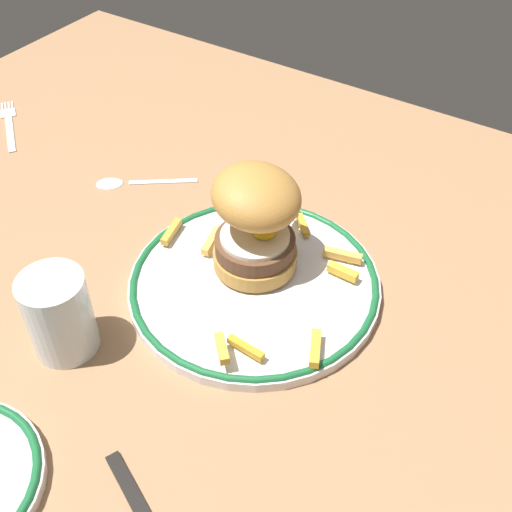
{
  "coord_description": "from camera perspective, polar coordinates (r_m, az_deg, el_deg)",
  "views": [
    {
      "loc": [
        29.82,
        -40.45,
        50.57
      ],
      "look_at": [
        3.26,
        0.32,
        4.6
      ],
      "focal_mm": 44.81,
      "sensor_mm": 36.0,
      "label": 1
    }
  ],
  "objects": [
    {
      "name": "dinner_plate",
      "position": [
        0.7,
        -0.0,
        -2.25
      ],
      "size": [
        27.31,
        27.31,
        1.6
      ],
      "color": "silver",
      "rests_on": "ground_plane"
    },
    {
      "name": "water_glass",
      "position": [
        0.65,
        -17.09,
        -5.3
      ],
      "size": [
        6.42,
        6.42,
        9.04
      ],
      "color": "silver",
      "rests_on": "ground_plane"
    },
    {
      "name": "spoon",
      "position": [
        0.86,
        -11.97,
        6.53
      ],
      "size": [
        11.69,
        9.29,
        0.9
      ],
      "color": "silver",
      "rests_on": "ground_plane"
    },
    {
      "name": "fries_pile",
      "position": [
        0.68,
        1.59,
        -1.82
      ],
      "size": [
        24.51,
        23.69,
        2.19
      ],
      "color": "gold",
      "rests_on": "dinner_plate"
    },
    {
      "name": "ground_plane",
      "position": [
        0.73,
        -2.29,
        -2.97
      ],
      "size": [
        126.61,
        92.31,
        4.0
      ],
      "primitive_type": "cube",
      "color": "#9A6F4B"
    },
    {
      "name": "burger",
      "position": [
        0.67,
        -0.0,
        3.33
      ],
      "size": [
        10.6,
        10.43,
        11.96
      ],
      "color": "#B78136",
      "rests_on": "dinner_plate"
    },
    {
      "name": "fork",
      "position": [
        1.03,
        -21.18,
        10.95
      ],
      "size": [
        12.18,
        9.98,
        0.36
      ],
      "color": "silver",
      "rests_on": "ground_plane"
    }
  ]
}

